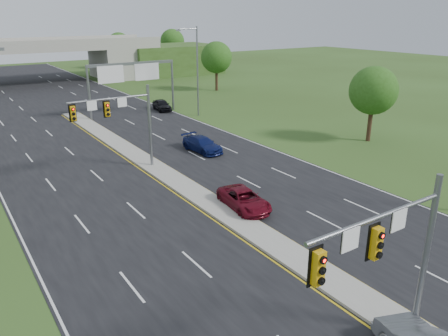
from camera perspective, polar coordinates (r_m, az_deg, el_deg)
name	(u,v)px	position (r m, az deg, el deg)	size (l,w,h in m)	color
ground	(412,334)	(20.67, 23.35, -19.29)	(240.00, 240.00, 0.00)	#2F4819
road	(111,140)	(46.90, -14.53, 3.55)	(24.00, 160.00, 0.02)	black
median	(163,172)	(36.25, -8.03, -0.54)	(2.00, 54.00, 0.16)	gray
lane_markings	(128,156)	(41.21, -12.42, 1.55)	(23.72, 160.00, 0.01)	gold
signal_mast_near	(394,249)	(16.44, 21.34, -9.86)	(6.62, 0.60, 7.00)	slate
signal_mast_far	(123,116)	(35.82, -13.02, 6.62)	(6.62, 0.60, 7.00)	slate
sign_gantry	(131,74)	(57.31, -12.05, 11.91)	(11.58, 0.44, 6.67)	slate
overpass	(22,65)	(89.46, -24.86, 12.09)	(80.00, 14.00, 8.10)	gray
lightpole_r_far	(196,67)	(55.70, -3.67, 12.98)	(2.85, 0.25, 11.00)	slate
tree_r_near	(373,91)	(46.50, 18.94, 9.53)	(4.80, 4.80, 7.60)	#382316
tree_r_mid	(216,57)	(75.09, -1.00, 14.24)	(5.20, 5.20, 8.12)	#382316
tree_back_c	(119,45)	(109.10, -13.54, 15.38)	(5.60, 5.60, 8.32)	#382316
tree_back_d	(172,41)	(114.78, -6.77, 16.11)	(6.00, 6.00, 8.85)	#382316
car_far_a	(244,199)	(29.32, 2.64, -4.13)	(2.15, 4.66, 1.30)	#5A0916
car_far_b	(202,144)	(41.48, -2.86, 3.12)	(1.95, 4.81, 1.40)	#0B1446
car_far_c	(162,105)	(60.24, -8.12, 8.16)	(1.73, 4.29, 1.46)	black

